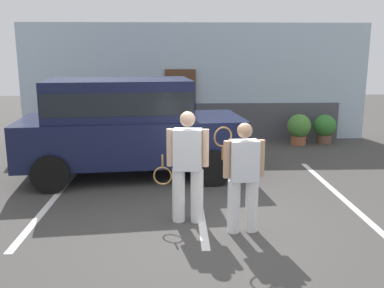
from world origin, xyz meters
The scene contains 10 objects.
ground_plane centered at (0.00, 0.00, 0.00)m, with size 40.00×40.00×0.00m, color #423F3D.
parking_stripe_0 centered at (-2.79, 1.50, 0.00)m, with size 0.12×4.40×0.01m, color silver.
parking_stripe_1 centered at (-0.18, 1.50, 0.00)m, with size 0.12×4.40×0.01m, color silver.
parking_stripe_2 centered at (2.44, 1.50, 0.00)m, with size 0.12×4.40×0.01m, color silver.
house_frontage centered at (0.00, 6.79, 1.61)m, with size 10.25×0.40×3.42m.
parked_suv centered at (-1.60, 2.92, 1.15)m, with size 4.77×2.55×2.05m.
tennis_player_man centered at (-0.40, 0.34, 0.90)m, with size 0.89×0.31×1.74m.
tennis_player_woman centered at (0.39, -0.08, 0.85)m, with size 0.75×0.29×1.63m.
potted_plant_by_porch centered at (2.92, 5.84, 0.48)m, with size 0.66×0.66×0.87m.
potted_plant_secondary centered at (3.71, 6.00, 0.46)m, with size 0.63×0.63×0.83m.
Camera 1 is at (-0.56, -5.91, 2.60)m, focal length 39.70 mm.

